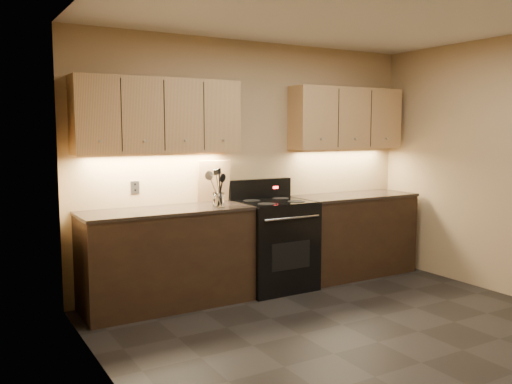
{
  "coord_description": "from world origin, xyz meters",
  "views": [
    {
      "loc": [
        -2.92,
        -3.06,
        1.66
      ],
      "look_at": [
        -0.27,
        1.45,
        1.07
      ],
      "focal_mm": 38.0,
      "sensor_mm": 36.0,
      "label": 1
    }
  ],
  "objects": [
    {
      "name": "floor",
      "position": [
        0.0,
        0.0,
        0.0
      ],
      "size": [
        4.0,
        4.0,
        0.0
      ],
      "primitive_type": "plane",
      "color": "black",
      "rests_on": "ground"
    },
    {
      "name": "ceiling",
      "position": [
        0.0,
        0.0,
        2.6
      ],
      "size": [
        4.0,
        4.0,
        0.0
      ],
      "primitive_type": "plane",
      "rotation": [
        3.14,
        0.0,
        0.0
      ],
      "color": "silver",
      "rests_on": "wall_back"
    },
    {
      "name": "wall_back",
      "position": [
        0.0,
        2.0,
        1.3
      ],
      "size": [
        4.0,
        0.04,
        2.6
      ],
      "primitive_type": "cube",
      "color": "tan",
      "rests_on": "ground"
    },
    {
      "name": "wall_left",
      "position": [
        -2.0,
        0.0,
        1.3
      ],
      "size": [
        0.04,
        4.0,
        2.6
      ],
      "primitive_type": "cube",
      "color": "tan",
      "rests_on": "ground"
    },
    {
      "name": "counter_left",
      "position": [
        -1.1,
        1.7,
        0.47
      ],
      "size": [
        1.62,
        0.62,
        0.93
      ],
      "color": "black",
      "rests_on": "ground"
    },
    {
      "name": "counter_right",
      "position": [
        1.18,
        1.7,
        0.47
      ],
      "size": [
        1.46,
        0.62,
        0.93
      ],
      "color": "black",
      "rests_on": "ground"
    },
    {
      "name": "stove",
      "position": [
        0.08,
        1.68,
        0.48
      ],
      "size": [
        0.76,
        0.68,
        1.14
      ],
      "color": "black",
      "rests_on": "ground"
    },
    {
      "name": "upper_cab_left",
      "position": [
        -1.1,
        1.85,
        1.8
      ],
      "size": [
        1.6,
        0.3,
        0.7
      ],
      "primitive_type": "cube",
      "color": "tan",
      "rests_on": "wall_back"
    },
    {
      "name": "upper_cab_right",
      "position": [
        1.18,
        1.85,
        1.8
      ],
      "size": [
        1.44,
        0.3,
        0.7
      ],
      "primitive_type": "cube",
      "color": "tan",
      "rests_on": "wall_back"
    },
    {
      "name": "outlet_plate",
      "position": [
        -1.3,
        1.99,
        1.12
      ],
      "size": [
        0.08,
        0.01,
        0.12
      ],
      "primitive_type": "cube",
      "color": "#B2B5BA",
      "rests_on": "wall_back"
    },
    {
      "name": "utensil_crock",
      "position": [
        -0.6,
        1.59,
        0.99
      ],
      "size": [
        0.14,
        0.14,
        0.14
      ],
      "color": "white",
      "rests_on": "counter_left"
    },
    {
      "name": "cutting_board",
      "position": [
        -0.48,
        1.95,
        1.14
      ],
      "size": [
        0.35,
        0.14,
        0.43
      ],
      "primitive_type": "cube",
      "rotation": [
        0.18,
        0.0,
        -0.1
      ],
      "color": "tan",
      "rests_on": "counter_left"
    },
    {
      "name": "wooden_spoon",
      "position": [
        -0.63,
        1.59,
        1.1
      ],
      "size": [
        0.14,
        0.11,
        0.32
      ],
      "primitive_type": null,
      "rotation": [
        -0.08,
        0.26,
        0.21
      ],
      "color": "tan",
      "rests_on": "utensil_crock"
    },
    {
      "name": "black_spoon",
      "position": [
        -0.6,
        1.61,
        1.1
      ],
      "size": [
        0.1,
        0.11,
        0.31
      ],
      "primitive_type": null,
      "rotation": [
        0.15,
        0.12,
        -0.07
      ],
      "color": "black",
      "rests_on": "utensil_crock"
    },
    {
      "name": "black_turner",
      "position": [
        -0.59,
        1.57,
        1.13
      ],
      "size": [
        0.1,
        0.12,
        0.37
      ],
      "primitive_type": null,
      "rotation": [
        -0.07,
        -0.01,
        0.17
      ],
      "color": "black",
      "rests_on": "utensil_crock"
    },
    {
      "name": "steel_spatula",
      "position": [
        -0.57,
        1.6,
        1.13
      ],
      "size": [
        0.18,
        0.15,
        0.38
      ],
      "primitive_type": null,
      "rotation": [
        0.17,
        -0.16,
        -0.37
      ],
      "color": "silver",
      "rests_on": "utensil_crock"
    },
    {
      "name": "steel_skimmer",
      "position": [
        -0.58,
        1.59,
        1.11
      ],
      "size": [
        0.2,
        0.12,
        0.35
      ],
      "primitive_type": null,
      "rotation": [
        -0.11,
        -0.37,
        0.04
      ],
      "color": "silver",
      "rests_on": "utensil_crock"
    }
  ]
}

